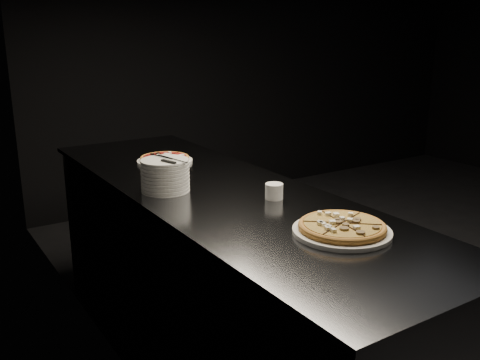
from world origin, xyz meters
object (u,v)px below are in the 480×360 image
pizza_tomato (165,159)px  ramekin (274,191)px  pizza_mushroom (342,228)px  counter (219,284)px  plate_stack (165,175)px  cutlery (168,159)px

pizza_tomato → ramekin: size_ratio=4.58×
pizza_mushroom → pizza_tomato: pizza_mushroom is taller
ramekin → counter: bearing=115.4°
plate_stack → ramekin: size_ratio=2.78×
pizza_mushroom → counter: bearing=96.8°
pizza_mushroom → cutlery: 0.83m
pizza_mushroom → cutlery: (-0.28, 0.77, 0.12)m
plate_stack → cutlery: 0.07m
plate_stack → ramekin: 0.48m
pizza_tomato → cutlery: 0.54m
pizza_mushroom → ramekin: (0.04, 0.44, 0.01)m
pizza_tomato → counter: bearing=-91.1°
pizza_mushroom → plate_stack: (-0.29, 0.79, 0.05)m
pizza_tomato → ramekin: ramekin is taller
counter → cutlery: (-0.20, 0.08, 0.60)m
cutlery → ramekin: size_ratio=2.98×
counter → plate_stack: plate_stack is taller
pizza_mushroom → pizza_tomato: size_ratio=1.13×
counter → cutlery: bearing=158.7°
pizza_tomato → plate_stack: (-0.22, -0.47, 0.05)m
ramekin → pizza_tomato: bearing=97.7°
counter → cutlery: size_ratio=11.10×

